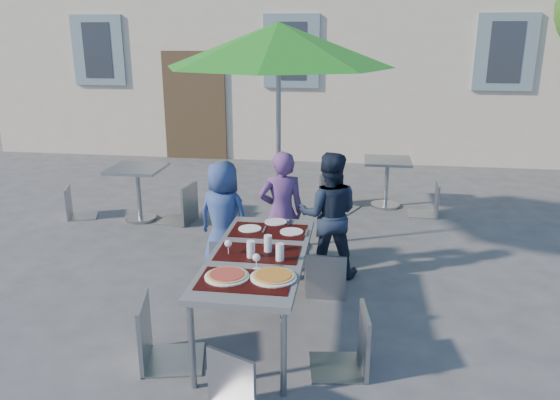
% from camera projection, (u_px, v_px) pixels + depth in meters
% --- Properties ---
extents(ground, '(90.00, 90.00, 0.00)m').
position_uv_depth(ground, '(170.00, 377.00, 4.22)').
color(ground, '#404143').
rests_on(ground, ground).
extents(dining_table, '(0.80, 1.85, 0.76)m').
position_uv_depth(dining_table, '(258.00, 259.00, 4.67)').
color(dining_table, '#424347').
rests_on(dining_table, ground).
extents(pizza_near_left, '(0.35, 0.35, 0.03)m').
position_uv_depth(pizza_near_left, '(227.00, 275.00, 4.19)').
color(pizza_near_left, white).
rests_on(pizza_near_left, dining_table).
extents(pizza_near_right, '(0.36, 0.36, 0.03)m').
position_uv_depth(pizza_near_right, '(273.00, 276.00, 4.17)').
color(pizza_near_right, white).
rests_on(pizza_near_right, dining_table).
extents(glassware, '(0.52, 0.43, 0.15)m').
position_uv_depth(glassware, '(261.00, 249.00, 4.54)').
color(glassware, silver).
rests_on(glassware, dining_table).
extents(place_settings, '(0.67, 0.47, 0.01)m').
position_uv_depth(place_settings, '(273.00, 227.00, 5.25)').
color(place_settings, white).
rests_on(place_settings, dining_table).
extents(child_0, '(0.70, 0.55, 1.25)m').
position_uv_depth(child_0, '(224.00, 217.00, 5.95)').
color(child_0, navy).
rests_on(child_0, ground).
extents(child_1, '(0.58, 0.47, 1.37)m').
position_uv_depth(child_1, '(282.00, 213.00, 5.90)').
color(child_1, '#5F3976').
rests_on(child_1, ground).
extents(child_2, '(0.68, 0.42, 1.37)m').
position_uv_depth(child_2, '(329.00, 215.00, 5.84)').
color(child_2, '#182235').
rests_on(child_2, ground).
extents(chair_0, '(0.46, 0.47, 0.86)m').
position_uv_depth(chair_0, '(230.00, 237.00, 5.72)').
color(chair_0, gray).
rests_on(chair_0, ground).
extents(chair_1, '(0.45, 0.45, 0.86)m').
position_uv_depth(chair_1, '(273.00, 235.00, 5.80)').
color(chair_1, gray).
rests_on(chair_1, ground).
extents(chair_2, '(0.40, 0.41, 0.89)m').
position_uv_depth(chair_2, '(328.00, 248.00, 5.39)').
color(chair_2, gray).
rests_on(chair_2, ground).
extents(chair_3, '(0.56, 0.56, 1.05)m').
position_uv_depth(chair_3, '(156.00, 292.00, 4.24)').
color(chair_3, gray).
rests_on(chair_3, ground).
extents(chair_4, '(0.49, 0.48, 0.97)m').
position_uv_depth(chair_4, '(353.00, 304.00, 4.17)').
color(chair_4, gray).
rests_on(chair_4, ground).
extents(chair_5, '(0.53, 0.53, 0.90)m').
position_uv_depth(chair_5, '(221.00, 355.00, 3.59)').
color(chair_5, '#91959C').
rests_on(chair_5, ground).
extents(patio_umbrella, '(2.60, 2.60, 2.67)m').
position_uv_depth(patio_umbrella, '(279.00, 47.00, 6.05)').
color(patio_umbrella, '#999AA0').
rests_on(patio_umbrella, ground).
extents(cafe_table_0, '(0.72, 0.72, 0.77)m').
position_uv_depth(cafe_table_0, '(138.00, 183.00, 7.61)').
color(cafe_table_0, '#999AA0').
rests_on(cafe_table_0, ground).
extents(bg_chair_l_0, '(0.49, 0.49, 0.86)m').
position_uv_depth(bg_chair_l_0, '(73.00, 184.00, 7.73)').
color(bg_chair_l_0, gray).
rests_on(bg_chair_l_0, ground).
extents(bg_chair_r_0, '(0.53, 0.53, 1.04)m').
position_uv_depth(bg_chair_r_0, '(181.00, 180.00, 7.50)').
color(bg_chair_r_0, gray).
rests_on(bg_chair_r_0, ground).
extents(cafe_table_1, '(0.69, 0.69, 0.74)m').
position_uv_depth(cafe_table_1, '(387.00, 175.00, 8.22)').
color(cafe_table_1, '#999AA0').
rests_on(cafe_table_1, ground).
extents(bg_chair_l_1, '(0.62, 0.61, 1.05)m').
position_uv_depth(bg_chair_l_1, '(334.00, 168.00, 8.11)').
color(bg_chair_l_1, gray).
rests_on(bg_chair_l_1, ground).
extents(bg_chair_r_1, '(0.42, 0.42, 0.91)m').
position_uv_depth(bg_chair_r_1, '(432.00, 180.00, 7.82)').
color(bg_chair_r_1, gray).
rests_on(bg_chair_r_1, ground).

